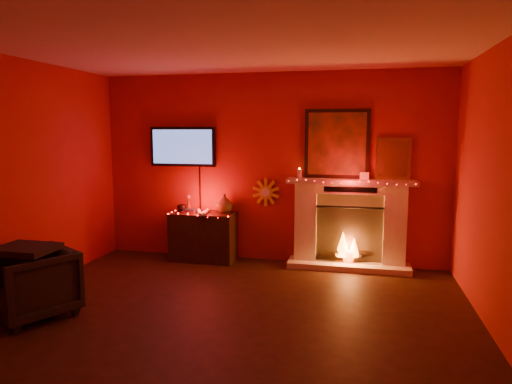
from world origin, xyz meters
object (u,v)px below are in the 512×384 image
(fireplace, at_px, (349,216))
(sunburst_clock, at_px, (266,192))
(console_table, at_px, (204,234))
(tv, at_px, (183,147))
(armchair, at_px, (32,284))

(fireplace, xyz_separation_m, sunburst_clock, (-1.19, 0.09, 0.28))
(sunburst_clock, relative_size, console_table, 0.41)
(fireplace, height_order, tv, fireplace)
(tv, bearing_deg, armchair, -104.45)
(fireplace, distance_m, sunburst_clock, 1.23)
(console_table, distance_m, armchair, 2.55)
(tv, xyz_separation_m, armchair, (-0.65, -2.53, -1.30))
(fireplace, bearing_deg, tv, 178.50)
(fireplace, bearing_deg, sunburst_clock, 175.63)
(fireplace, height_order, console_table, fireplace)
(tv, bearing_deg, sunburst_clock, 1.24)
(armchair, bearing_deg, fireplace, 68.67)
(armchair, bearing_deg, sunburst_clock, 83.48)
(fireplace, distance_m, tv, 2.61)
(sunburst_clock, xyz_separation_m, console_table, (-0.87, -0.22, -0.61))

